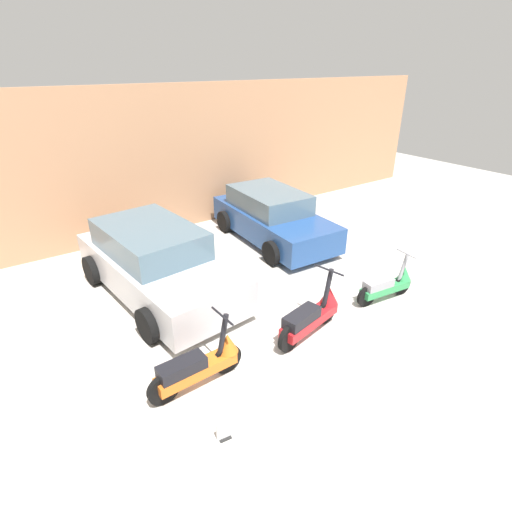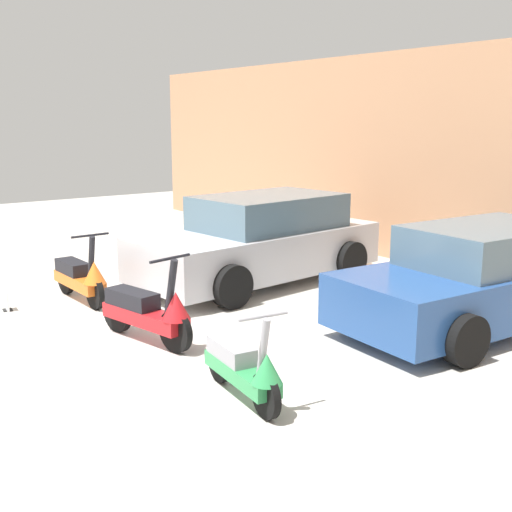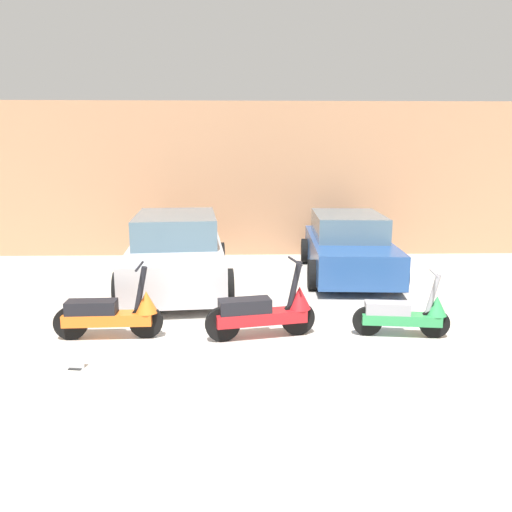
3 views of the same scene
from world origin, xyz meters
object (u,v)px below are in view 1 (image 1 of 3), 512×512
Objects in this scene: scooter_front_left at (200,364)px; placard_near_left_scooter at (224,431)px; car_rear_left at (156,263)px; scooter_front_center at (388,284)px; car_rear_center at (272,217)px; scooter_front_right at (312,314)px.

scooter_front_left is 5.81× the size of placard_near_left_scooter.
scooter_front_center is at bearing 45.93° from car_rear_left.
car_rear_left is at bearing 148.53° from scooter_front_center.
car_rear_left is at bearing -73.07° from car_rear_center.
placard_near_left_scooter is at bearing -160.32° from scooter_front_center.
scooter_front_center is 4.43m from placard_near_left_scooter.
car_rear_left is at bearing 79.00° from placard_near_left_scooter.
scooter_front_left is 2.13m from scooter_front_right.
car_rear_left reaches higher than scooter_front_right.
scooter_front_right is (2.13, -0.01, 0.02)m from scooter_front_left.
car_rear_center is at bearing 47.49° from placard_near_left_scooter.
scooter_front_left reaches higher than scooter_front_center.
car_rear_left is at bearing 77.46° from scooter_front_left.
placard_near_left_scooter is (-2.35, -0.98, -0.28)m from scooter_front_right.
scooter_front_center is at bearing -2.41° from scooter_front_left.
car_rear_left is at bearing 107.66° from scooter_front_right.
scooter_front_right reaches higher than scooter_front_left.
scooter_front_right is 2.56m from placard_near_left_scooter.
scooter_front_left is 0.97× the size of scooter_front_right.
scooter_front_left is 1.05m from placard_near_left_scooter.
scooter_front_right is 3.27m from car_rear_left.
car_rear_left is (0.53, 2.82, 0.29)m from scooter_front_left.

